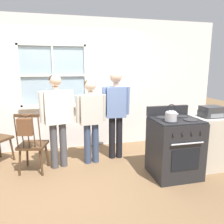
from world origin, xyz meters
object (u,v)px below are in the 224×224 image
at_px(person_elderly_left, 57,113).
at_px(kettle, 171,115).
at_px(person_teen_center, 91,114).
at_px(potted_plant, 50,103).
at_px(stereo, 212,112).
at_px(stove, 174,147).
at_px(side_counter, 208,142).
at_px(chair_by_window, 32,145).
at_px(person_adult_right, 116,106).
at_px(handbag, 25,126).

height_order(person_elderly_left, kettle, person_elderly_left).
bearing_deg(person_teen_center, person_elderly_left, 179.64).
bearing_deg(kettle, potted_plant, 135.70).
bearing_deg(stereo, kettle, -165.32).
bearing_deg(stove, potted_plant, 140.46).
bearing_deg(stereo, side_counter, 90.00).
xyz_separation_m(kettle, side_counter, (0.85, 0.24, -0.57)).
xyz_separation_m(person_teen_center, kettle, (1.05, -0.90, 0.11)).
xyz_separation_m(chair_by_window, side_counter, (2.89, -0.53, -0.01)).
relative_size(person_elderly_left, person_adult_right, 0.97).
bearing_deg(handbag, person_adult_right, 17.13).
xyz_separation_m(kettle, handbag, (-2.09, 0.55, -0.19)).
distance_m(kettle, side_counter, 1.06).
distance_m(person_elderly_left, side_counter, 2.60).
distance_m(person_teen_center, person_adult_right, 0.50).
relative_size(person_elderly_left, potted_plant, 6.09).
height_order(person_adult_right, stove, person_adult_right).
distance_m(person_teen_center, side_counter, 2.06).
relative_size(stove, potted_plant, 4.15).
distance_m(kettle, handbag, 2.17).
relative_size(person_elderly_left, stove, 1.47).
bearing_deg(stove, stereo, 7.60).
relative_size(kettle, side_counter, 0.27).
height_order(handbag, side_counter, handbag).
distance_m(person_elderly_left, stereo, 2.55).
distance_m(person_adult_right, kettle, 1.17).
relative_size(stove, handbag, 3.53).
relative_size(person_adult_right, potted_plant, 6.28).
height_order(stove, handbag, stove).
distance_m(person_teen_center, handbag, 1.10).
bearing_deg(person_elderly_left, stove, -34.61).
bearing_deg(chair_by_window, side_counter, -177.39).
height_order(person_teen_center, side_counter, person_teen_center).
xyz_separation_m(chair_by_window, stove, (2.20, -0.65, 0.02)).
bearing_deg(side_counter, potted_plant, 150.58).
xyz_separation_m(stove, stereo, (0.69, 0.09, 0.51)).
distance_m(stove, handbag, 2.32).
relative_size(person_teen_center, side_counter, 1.67).
height_order(potted_plant, stereo, potted_plant).
distance_m(person_adult_right, handbag, 1.60).
relative_size(person_elderly_left, stereo, 4.68).
xyz_separation_m(kettle, potted_plant, (-1.76, 1.72, -0.02)).
bearing_deg(kettle, handbag, 165.21).
bearing_deg(side_counter, person_teen_center, 160.89).
distance_m(chair_by_window, person_elderly_left, 0.66).
bearing_deg(side_counter, handbag, 174.05).
bearing_deg(person_adult_right, chair_by_window, -166.82).
bearing_deg(stereo, stove, -172.40).
distance_m(kettle, stereo, 0.88).
relative_size(chair_by_window, person_adult_right, 0.61).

